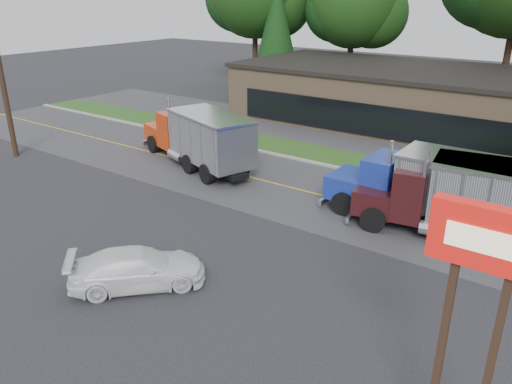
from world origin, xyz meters
TOP-DOWN VIEW (x-y plane):
  - ground at (0.00, 0.00)m, footprint 140.00×140.00m
  - road at (0.00, 9.00)m, footprint 60.00×8.00m
  - center_line at (0.00, 9.00)m, footprint 60.00×0.12m
  - curb at (0.00, 13.20)m, footprint 60.00×0.30m
  - grass_verge at (0.00, 15.00)m, footprint 60.00×3.40m
  - far_parking at (0.00, 20.00)m, footprint 60.00×7.00m
  - strip_mall at (2.00, 26.00)m, footprint 32.00×12.00m
  - utility_pole at (-18.00, 3.50)m, footprint 1.60×0.32m
  - bilo_sign at (10.50, -2.50)m, footprint 2.20×1.90m
  - tree_far_b at (-9.86, 34.11)m, footprint 9.18×8.64m
  - evergreen_left at (-16.00, 30.00)m, footprint 4.93×4.93m
  - dump_truck_red at (-7.22, 8.83)m, footprint 9.87×5.45m
  - dump_truck_blue at (6.22, 8.64)m, footprint 8.19×2.65m
  - dump_truck_maroon at (7.63, 8.29)m, footprint 7.88×3.70m
  - rally_car at (-0.37, -2.13)m, footprint 4.57×4.75m

SIDE VIEW (x-z plane):
  - ground at x=0.00m, z-range 0.00..0.00m
  - road at x=0.00m, z-range -0.01..0.01m
  - center_line at x=0.00m, z-range 0.00..0.00m
  - curb at x=0.00m, z-range -0.06..0.06m
  - grass_verge at x=0.00m, z-range -0.01..0.01m
  - far_parking at x=0.00m, z-range -0.01..0.01m
  - rally_car at x=-0.37m, z-range 0.00..1.36m
  - dump_truck_maroon at x=7.63m, z-range 0.12..3.48m
  - dump_truck_blue at x=6.22m, z-range 0.12..3.48m
  - dump_truck_red at x=-7.22m, z-range 0.13..3.49m
  - strip_mall at x=2.00m, z-range 0.00..4.00m
  - bilo_sign at x=10.50m, z-range -0.95..5.00m
  - utility_pole at x=-18.00m, z-range 0.09..10.09m
  - evergreen_left at x=-16.00m, z-range 0.56..11.75m
  - tree_far_b at x=-9.86m, z-range 1.81..14.91m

